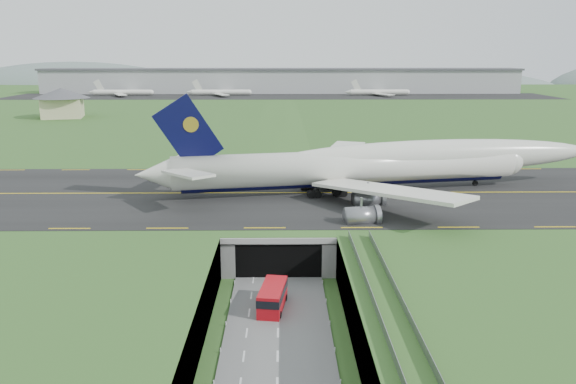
{
  "coord_description": "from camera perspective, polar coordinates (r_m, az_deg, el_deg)",
  "views": [
    {
      "loc": [
        0.51,
        -65.07,
        30.51
      ],
      "look_at": [
        1.44,
        20.0,
        9.51
      ],
      "focal_mm": 35.0,
      "sensor_mm": 36.0,
      "label": 1
    }
  ],
  "objects": [
    {
      "name": "ground",
      "position": [
        71.87,
        -0.99,
        -11.26
      ],
      "size": [
        900.0,
        900.0,
        0.0
      ],
      "primitive_type": "plane",
      "color": "#2C5020",
      "rests_on": "ground"
    },
    {
      "name": "airfield_deck",
      "position": [
        70.65,
        -1.0,
        -9.05
      ],
      "size": [
        800.0,
        800.0,
        6.0
      ],
      "primitive_type": "cube",
      "color": "gray",
      "rests_on": "ground"
    },
    {
      "name": "trench_road",
      "position": [
        65.11,
        -1.03,
        -13.98
      ],
      "size": [
        12.0,
        75.0,
        0.2
      ],
      "primitive_type": "cube",
      "color": "slate",
      "rests_on": "ground"
    },
    {
      "name": "taxiway",
      "position": [
        101.07,
        -0.9,
        -0.12
      ],
      "size": [
        800.0,
        44.0,
        0.18
      ],
      "primitive_type": "cube",
      "color": "black",
      "rests_on": "airfield_deck"
    },
    {
      "name": "tunnel_portal",
      "position": [
        86.18,
        -0.93,
        -4.52
      ],
      "size": [
        17.0,
        22.3,
        6.0
      ],
      "color": "gray",
      "rests_on": "ground"
    },
    {
      "name": "guideway",
      "position": [
        53.45,
        11.13,
        -14.53
      ],
      "size": [
        3.0,
        53.0,
        7.05
      ],
      "color": "#A8A8A3",
      "rests_on": "ground"
    },
    {
      "name": "jumbo_jet",
      "position": [
        103.12,
        9.34,
        2.79
      ],
      "size": [
        85.07,
        55.69,
        18.73
      ],
      "rotation": [
        0.0,
        0.0,
        0.18
      ],
      "color": "silver",
      "rests_on": "ground"
    },
    {
      "name": "shuttle_tram",
      "position": [
        69.67,
        -1.58,
        -10.62
      ],
      "size": [
        3.77,
        7.58,
        2.97
      ],
      "rotation": [
        0.0,
        0.0,
        -0.15
      ],
      "color": "#B60C14",
      "rests_on": "ground"
    },
    {
      "name": "service_building",
      "position": [
        239.09,
        -21.98,
        8.64
      ],
      "size": [
        25.6,
        25.6,
        11.61
      ],
      "rotation": [
        0.0,
        0.0,
        0.23
      ],
      "color": "beige",
      "rests_on": "ground"
    },
    {
      "name": "cargo_terminal",
      "position": [
        364.86,
        -0.76,
        11.26
      ],
      "size": [
        320.0,
        67.0,
        15.6
      ],
      "color": "#B2B2B2",
      "rests_on": "ground"
    },
    {
      "name": "distant_hills",
      "position": [
        500.37,
        6.81,
        9.81
      ],
      "size": [
        700.0,
        91.0,
        60.0
      ],
      "color": "slate",
      "rests_on": "ground"
    }
  ]
}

